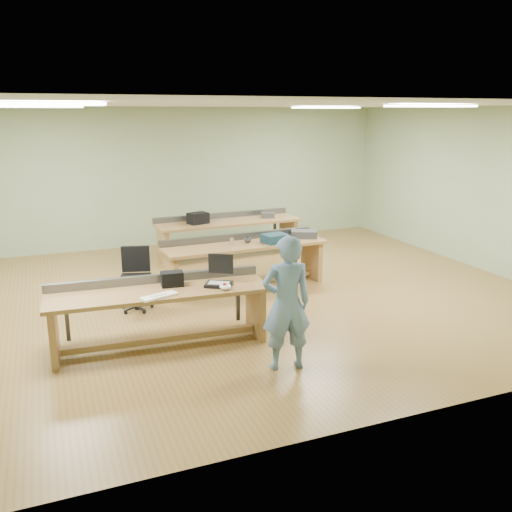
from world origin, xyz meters
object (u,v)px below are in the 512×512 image
object	(u,v)px
task_chair	(136,287)
parts_bin_grey	(304,234)
camera_bag	(172,279)
workbench_back	(228,230)
workbench_front	(159,304)
laptop_base	(219,284)
person	(286,303)
drinks_can	(232,242)
workbench_mid	(244,255)
mug	(248,240)
parts_bin_teal	(275,238)

from	to	relation	value
task_chair	parts_bin_grey	bearing A→B (deg)	24.41
camera_bag	workbench_back	bearing A→B (deg)	67.21
task_chair	parts_bin_grey	world-z (taller)	task_chair
workbench_front	parts_bin_grey	distance (m)	3.58
laptop_base	person	bearing A→B (deg)	-33.42
camera_bag	task_chair	bearing A→B (deg)	105.46
laptop_base	drinks_can	world-z (taller)	drinks_can
workbench_mid	mug	size ratio (longest dim) A/B	22.91
workbench_front	drinks_can	xyz separation A→B (m)	(1.61, 1.87, 0.26)
camera_bag	person	bearing A→B (deg)	-44.78
workbench_front	task_chair	bearing A→B (deg)	95.41
camera_bag	mug	xyz separation A→B (m)	(1.72, 1.85, -0.04)
parts_bin_grey	mug	bearing A→B (deg)	-178.73
parts_bin_teal	task_chair	bearing A→B (deg)	-172.47
laptop_base	task_chair	size ratio (longest dim) A/B	0.35
workbench_mid	drinks_can	bearing A→B (deg)	-172.31
camera_bag	parts_bin_grey	world-z (taller)	camera_bag
workbench_mid	mug	distance (m)	0.25
parts_bin_grey	workbench_back	bearing A→B (deg)	111.57
workbench_back	task_chair	distance (m)	3.33
laptop_base	parts_bin_grey	xyz separation A→B (m)	(2.24, 2.08, 0.04)
workbench_back	task_chair	bearing A→B (deg)	-136.40
person	drinks_can	size ratio (longest dim) A/B	13.27
task_chair	drinks_can	world-z (taller)	task_chair
workbench_mid	parts_bin_teal	distance (m)	0.59
parts_bin_teal	laptop_base	bearing A→B (deg)	-130.02
parts_bin_grey	drinks_can	size ratio (longest dim) A/B	3.72
mug	workbench_mid	bearing A→B (deg)	-166.60
workbench_mid	laptop_base	bearing A→B (deg)	-120.71
person	camera_bag	bearing A→B (deg)	-41.36
workbench_mid	mug	xyz separation A→B (m)	(0.07, 0.02, 0.24)
workbench_front	task_chair	distance (m)	1.49
workbench_front	mug	distance (m)	2.73
workbench_front	workbench_mid	world-z (taller)	same
person	drinks_can	distance (m)	3.05
workbench_front	person	distance (m)	1.70
person	workbench_front	bearing A→B (deg)	-34.54
drinks_can	camera_bag	bearing A→B (deg)	-128.37
workbench_mid	laptop_base	distance (m)	2.33
task_chair	workbench_front	bearing A→B (deg)	-72.45
workbench_back	drinks_can	size ratio (longest dim) A/B	25.01
task_chair	mug	size ratio (longest dim) A/B	7.64
camera_bag	workbench_mid	bearing A→B (deg)	53.24
parts_bin_grey	drinks_can	world-z (taller)	parts_bin_grey
parts_bin_grey	drinks_can	bearing A→B (deg)	-176.60
workbench_mid	person	xyz separation A→B (m)	(-0.63, -3.06, 0.24)
laptop_base	parts_bin_grey	world-z (taller)	parts_bin_grey
mug	workbench_front	bearing A→B (deg)	-134.85
laptop_base	parts_bin_grey	distance (m)	3.06
workbench_front	workbench_back	world-z (taller)	same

